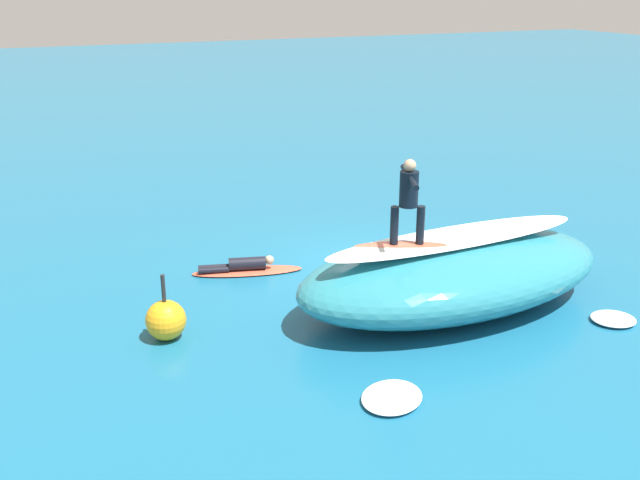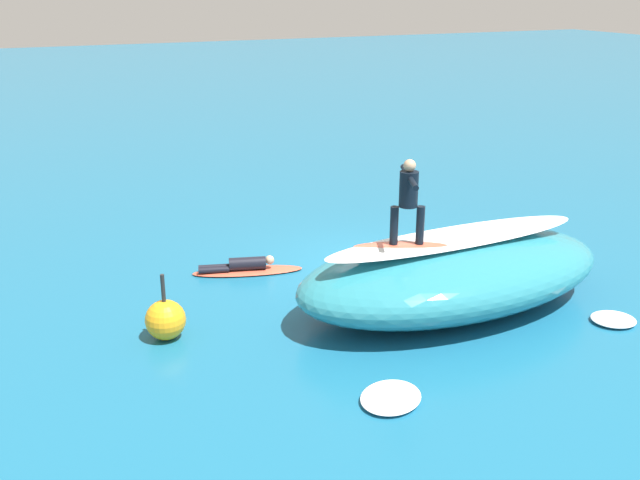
{
  "view_description": "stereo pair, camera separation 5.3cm",
  "coord_description": "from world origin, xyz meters",
  "views": [
    {
      "loc": [
        6.89,
        12.91,
        5.8
      ],
      "look_at": [
        1.5,
        0.92,
        1.11
      ],
      "focal_mm": 41.02,
      "sensor_mm": 36.0,
      "label": 1
    },
    {
      "loc": [
        6.85,
        12.93,
        5.8
      ],
      "look_at": [
        1.5,
        0.92,
        1.11
      ],
      "focal_mm": 41.02,
      "sensor_mm": 36.0,
      "label": 2
    }
  ],
  "objects": [
    {
      "name": "ground_plane",
      "position": [
        0.0,
        0.0,
        0.0
      ],
      "size": [
        120.0,
        120.0,
        0.0
      ],
      "primitive_type": "plane",
      "color": "#196084"
    },
    {
      "name": "wave_crest",
      "position": [
        -0.52,
        2.47,
        0.67
      ],
      "size": [
        6.45,
        3.43,
        1.33
      ],
      "primitive_type": "ellipsoid",
      "rotation": [
        0.0,
        0.0,
        0.04
      ],
      "color": "teal",
      "rests_on": "ground_plane"
    },
    {
      "name": "wave_foam_lip",
      "position": [
        -0.52,
        2.47,
        1.37
      ],
      "size": [
        5.41,
        1.34,
        0.08
      ],
      "primitive_type": "ellipsoid",
      "rotation": [
        0.0,
        0.0,
        0.04
      ],
      "color": "white",
      "rests_on": "wave_crest"
    },
    {
      "name": "surfboard_riding",
      "position": [
        0.55,
        2.52,
        1.37
      ],
      "size": [
        1.92,
        1.15,
        0.09
      ],
      "primitive_type": "ellipsoid",
      "rotation": [
        0.0,
        0.0,
        -0.38
      ],
      "color": "#E0563D",
      "rests_on": "wave_crest"
    },
    {
      "name": "surfer_riding",
      "position": [
        0.55,
        2.52,
        2.3
      ],
      "size": [
        0.63,
        1.37,
        1.52
      ],
      "rotation": [
        0.0,
        0.0,
        -0.38
      ],
      "color": "black",
      "rests_on": "surfboard_riding"
    },
    {
      "name": "surfboard_paddling",
      "position": [
        2.46,
        -0.68,
        0.03
      ],
      "size": [
        2.37,
        1.17,
        0.06
      ],
      "primitive_type": "ellipsoid",
      "rotation": [
        0.0,
        0.0,
        2.87
      ],
      "color": "#E0563D",
      "rests_on": "ground_plane"
    },
    {
      "name": "surfer_paddling",
      "position": [
        2.57,
        -0.71,
        0.19
      ],
      "size": [
        1.56,
        0.64,
        0.28
      ],
      "rotation": [
        0.0,
        0.0,
        2.87
      ],
      "color": "black",
      "rests_on": "surfboard_paddling"
    },
    {
      "name": "buoy_marker",
      "position": [
        4.69,
        1.6,
        0.35
      ],
      "size": [
        0.69,
        0.69,
        1.18
      ],
      "color": "orange",
      "rests_on": "ground_plane"
    },
    {
      "name": "foam_patch_near",
      "position": [
        2.14,
        4.9,
        0.06
      ],
      "size": [
        1.33,
        1.29,
        0.12
      ],
      "primitive_type": "ellipsoid",
      "rotation": [
        0.0,
        0.0,
        0.61
      ],
      "color": "white",
      "rests_on": "ground_plane"
    },
    {
      "name": "foam_patch_mid",
      "position": [
        -2.78,
        4.25,
        0.06
      ],
      "size": [
        1.0,
        0.96,
        0.12
      ],
      "primitive_type": "ellipsoid",
      "rotation": [
        0.0,
        0.0,
        2.77
      ],
      "color": "white",
      "rests_on": "ground_plane"
    }
  ]
}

